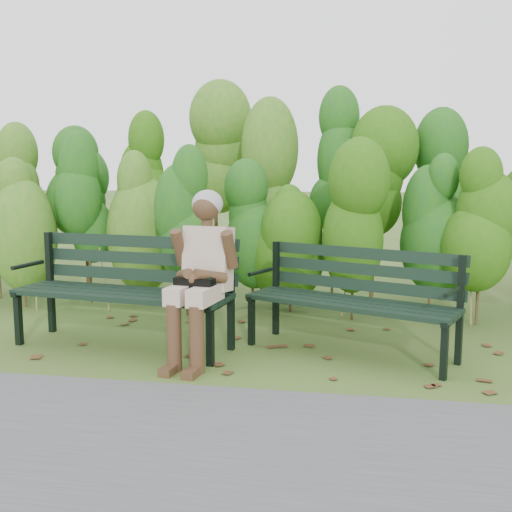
# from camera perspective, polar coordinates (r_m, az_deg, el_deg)

# --- Properties ---
(ground) EXTENTS (80.00, 80.00, 0.00)m
(ground) POSITION_cam_1_polar(r_m,az_deg,el_deg) (5.12, -0.70, -8.89)
(ground) COLOR #434F23
(footpath) EXTENTS (60.00, 2.50, 0.01)m
(footpath) POSITION_cam_1_polar(r_m,az_deg,el_deg) (3.14, -8.74, -20.30)
(footpath) COLOR #474749
(footpath) RESTS_ON ground
(hedge_band) EXTENTS (11.04, 1.67, 2.42)m
(hedge_band) POSITION_cam_1_polar(r_m,az_deg,el_deg) (6.74, 2.27, 6.06)
(hedge_band) COLOR #47381E
(hedge_band) RESTS_ON ground
(leaf_litter) EXTENTS (5.88, 2.25, 0.01)m
(leaf_litter) POSITION_cam_1_polar(r_m,az_deg,el_deg) (4.98, 1.89, -9.35)
(leaf_litter) COLOR brown
(leaf_litter) RESTS_ON ground
(bench_left) EXTENTS (1.95, 0.88, 0.94)m
(bench_left) POSITION_cam_1_polar(r_m,az_deg,el_deg) (5.26, -12.09, -2.39)
(bench_left) COLOR black
(bench_left) RESTS_ON ground
(bench_right) EXTENTS (1.81, 1.17, 0.86)m
(bench_right) POSITION_cam_1_polar(r_m,az_deg,el_deg) (5.01, 9.39, -3.38)
(bench_right) COLOR black
(bench_right) RESTS_ON ground
(seated_woman) EXTENTS (0.55, 0.81, 1.35)m
(seated_woman) POSITION_cam_1_polar(r_m,az_deg,el_deg) (4.71, -5.22, -0.88)
(seated_woman) COLOR #C8AC9B
(seated_woman) RESTS_ON ground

